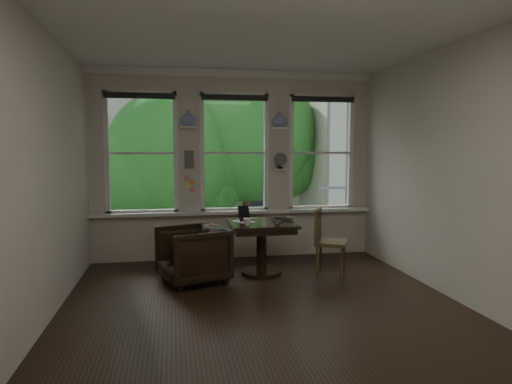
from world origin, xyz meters
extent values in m
plane|color=black|center=(0.00, 0.00, 0.00)|extent=(4.50, 4.50, 0.00)
plane|color=silver|center=(0.00, 0.00, 3.00)|extent=(4.50, 4.50, 0.00)
plane|color=beige|center=(0.00, 2.25, 1.50)|extent=(4.50, 0.00, 4.50)
plane|color=beige|center=(0.00, -2.25, 1.50)|extent=(4.50, 0.00, 4.50)
plane|color=beige|center=(-2.25, 0.00, 1.50)|extent=(0.00, 4.50, 4.50)
plane|color=beige|center=(2.25, 0.00, 1.50)|extent=(0.00, 4.50, 4.50)
cube|color=white|center=(-0.72, 2.15, 2.10)|extent=(0.26, 0.16, 0.03)
cube|color=white|center=(0.72, 2.15, 2.10)|extent=(0.26, 0.16, 0.03)
cube|color=#59544F|center=(-0.72, 2.18, 1.60)|extent=(0.14, 0.06, 0.28)
imported|color=white|center=(-0.72, 2.15, 2.24)|extent=(0.24, 0.24, 0.25)
imported|color=white|center=(0.72, 2.15, 2.24)|extent=(0.24, 0.24, 0.25)
imported|color=black|center=(-0.74, 0.92, 0.37)|extent=(1.04, 1.02, 0.75)
cube|color=maroon|center=(-0.74, 0.92, 0.45)|extent=(0.45, 0.45, 0.06)
imported|color=black|center=(0.53, 1.20, 0.76)|extent=(0.41, 0.37, 0.03)
imported|color=white|center=(-0.02, 0.88, 0.80)|extent=(0.11, 0.11, 0.10)
imported|color=white|center=(0.38, 0.79, 0.80)|extent=(0.12, 0.12, 0.09)
cube|color=black|center=(0.00, 1.24, 0.86)|extent=(0.18, 0.12, 0.22)
cube|color=silver|center=(-0.01, 1.20, 0.75)|extent=(0.31, 0.36, 0.00)
camera|label=1|loc=(-0.99, -5.05, 1.77)|focal=32.00mm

